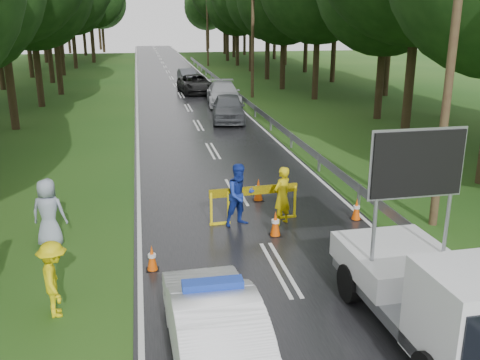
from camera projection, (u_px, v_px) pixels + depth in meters
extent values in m
plane|color=#1A4814|center=(280.00, 269.00, 13.03)|extent=(160.00, 160.00, 0.00)
cube|color=black|center=(181.00, 95.00, 41.19)|extent=(7.00, 140.00, 0.02)
cylinder|color=gray|center=(421.00, 244.00, 13.57)|extent=(0.12, 0.12, 0.70)
cube|color=gray|center=(228.00, 87.00, 41.68)|extent=(0.05, 60.00, 0.30)
cylinder|color=#3F291D|center=(452.00, 51.00, 14.34)|extent=(0.24, 0.24, 10.00)
cylinder|color=#3F291D|center=(253.00, 28.00, 38.75)|extent=(0.24, 0.24, 10.00)
cylinder|color=#3F291D|center=(207.00, 23.00, 63.17)|extent=(0.24, 0.24, 10.00)
imported|color=white|center=(213.00, 324.00, 9.43)|extent=(1.64, 4.33, 1.41)
cube|color=#1938A5|center=(213.00, 285.00, 9.20)|extent=(1.07, 0.33, 0.14)
cube|color=gray|center=(420.00, 301.00, 10.51)|extent=(2.10, 4.24, 0.25)
cube|color=silver|center=(397.00, 261.00, 11.32)|extent=(2.16, 2.45, 0.55)
cube|color=black|center=(417.00, 164.00, 10.29)|extent=(1.90, 0.17, 1.30)
cylinder|color=black|center=(350.00, 283.00, 11.47)|extent=(0.30, 0.84, 0.84)
cylinder|color=black|center=(430.00, 274.00, 11.85)|extent=(0.30, 0.84, 0.84)
cube|color=yellow|center=(211.00, 209.00, 15.55)|extent=(0.07, 0.07, 1.04)
cube|color=yellow|center=(228.00, 208.00, 15.67)|extent=(0.07, 0.07, 1.04)
cube|color=yellow|center=(279.00, 203.00, 16.05)|extent=(0.07, 0.07, 1.04)
cube|color=yellow|center=(295.00, 202.00, 16.18)|extent=(0.07, 0.07, 1.04)
cube|color=#F2CC00|center=(254.00, 190.00, 15.73)|extent=(2.69, 0.25, 0.26)
imported|color=gold|center=(282.00, 196.00, 15.58)|extent=(0.77, 0.71, 1.76)
imported|color=navy|center=(240.00, 195.00, 15.49)|extent=(1.09, 0.96, 1.87)
imported|color=#D1BF0B|center=(54.00, 279.00, 10.82)|extent=(0.81, 1.15, 1.62)
imported|color=#8A93A6|center=(49.00, 213.00, 14.10)|extent=(1.02, 0.79, 1.86)
imported|color=#404347|center=(228.00, 108.00, 30.90)|extent=(2.45, 4.82, 1.57)
imported|color=#9A9BA1|center=(223.00, 94.00, 36.65)|extent=(2.58, 5.46, 1.54)
imported|color=black|center=(196.00, 84.00, 42.08)|extent=(2.76, 5.35, 1.44)
imported|color=#3E4045|center=(187.00, 76.00, 48.59)|extent=(1.63, 3.96, 1.28)
cube|color=black|center=(189.00, 353.00, 9.77)|extent=(0.30, 0.30, 0.03)
cone|color=#E14C07|center=(188.00, 338.00, 9.68)|extent=(0.25, 0.25, 0.62)
cube|color=black|center=(275.00, 235.00, 14.97)|extent=(0.35, 0.35, 0.03)
cone|color=#E14C07|center=(275.00, 223.00, 14.86)|extent=(0.29, 0.29, 0.72)
cube|color=black|center=(258.00, 200.00, 17.82)|extent=(0.36, 0.36, 0.03)
cone|color=#E14C07|center=(258.00, 189.00, 17.71)|extent=(0.30, 0.30, 0.75)
cube|color=black|center=(153.00, 270.00, 12.96)|extent=(0.31, 0.31, 0.03)
cone|color=#E14C07|center=(152.00, 258.00, 12.86)|extent=(0.26, 0.26, 0.64)
cube|color=black|center=(356.00, 219.00, 16.15)|extent=(0.33, 0.33, 0.03)
cone|color=#E14C07|center=(356.00, 209.00, 16.05)|extent=(0.27, 0.27, 0.67)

